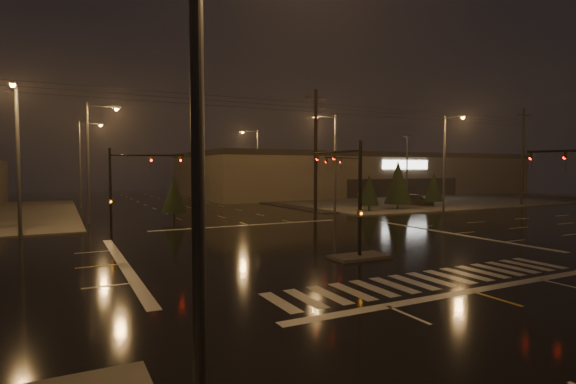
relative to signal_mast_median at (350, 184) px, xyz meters
name	(u,v)px	position (x,y,z in m)	size (l,w,h in m)	color
ground	(319,246)	(0.00, 3.07, -3.75)	(140.00, 140.00, 0.00)	black
sidewalk_ne	(388,199)	(30.00, 33.07, -3.69)	(36.00, 36.00, 0.12)	#4A4742
median_island	(360,257)	(0.00, -0.93, -3.68)	(3.00, 1.60, 0.15)	#4A4742
crosswalk	(432,279)	(0.00, -5.93, -3.75)	(15.00, 2.60, 0.01)	beige
stop_bar_near	(471,291)	(0.00, -7.93, -3.75)	(16.00, 0.50, 0.01)	beige
stop_bar_far	(249,225)	(0.00, 14.07, -3.75)	(16.00, 0.50, 0.01)	beige
parking_lot	(423,199)	(35.00, 31.07, -3.71)	(50.00, 24.00, 0.08)	black
retail_building	(353,173)	(35.00, 49.06, 0.09)	(60.20, 28.30, 7.20)	brown
signal_mast_median	(350,184)	(0.00, 0.00, 0.00)	(0.25, 4.59, 6.00)	black
signal_mast_ne	(352,178)	(9.50, 13.21, 0.04)	(4.84, 1.86, 6.00)	black
signal_mast_nw	(126,180)	(-9.50, 13.21, 0.04)	(4.84, 1.86, 6.00)	black
streetlight_0	(215,99)	(-11.18, -11.93, 2.05)	(2.77, 0.32, 10.00)	#38383A
streetlight_1	(92,154)	(-11.18, 21.07, 2.05)	(2.77, 0.32, 10.00)	#38383A
streetlight_2	(83,158)	(-11.18, 37.07, 2.05)	(2.77, 0.32, 10.00)	#38383A
streetlight_3	(333,157)	(11.18, 19.07, 2.05)	(2.77, 0.32, 10.00)	#38383A
streetlight_4	(256,160)	(11.18, 39.07, 2.05)	(2.77, 0.32, 10.00)	#38383A
streetlight_5	(17,150)	(-16.00, 14.26, 2.05)	(0.32, 2.77, 10.00)	#38383A
streetlight_6	(447,157)	(22.00, 14.26, 2.05)	(0.32, 2.77, 10.00)	#38383A
utility_pole_1	(316,152)	(8.00, 17.07, 2.38)	(2.20, 0.32, 12.00)	black
utility_pole_2	(523,156)	(38.00, 17.07, 2.38)	(2.20, 0.32, 12.00)	black
conifer_0	(369,190)	(15.63, 18.81, -1.44)	(2.07, 2.07, 3.93)	black
conifer_1	(398,182)	(19.75, 19.07, -0.69)	(3.02, 3.02, 5.42)	black
conifer_2	(434,187)	(25.90, 19.87, -1.34)	(2.19, 2.19, 4.13)	black
conifer_3	(174,194)	(-4.64, 20.32, -1.40)	(2.12, 2.12, 4.01)	black
car_parked	(415,200)	(25.30, 22.35, -2.98)	(1.82, 4.53, 1.54)	black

